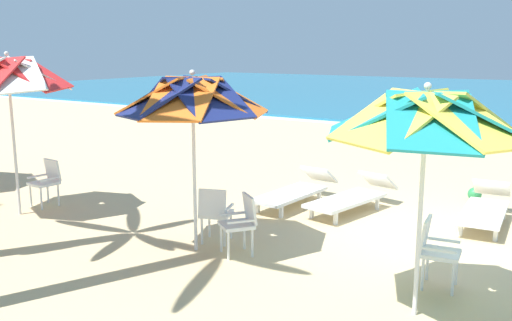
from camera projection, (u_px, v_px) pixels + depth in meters
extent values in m
plane|color=#D3B784|center=(427.00, 238.00, 8.69)|extent=(80.00, 80.00, 0.00)
cylinder|color=silver|center=(420.00, 225.00, 5.99)|extent=(0.05, 0.05, 2.07)
cube|color=teal|center=(479.00, 116.00, 5.66)|extent=(1.20, 1.12, 0.51)
cube|color=#EFDB4C|center=(458.00, 112.00, 6.04)|extent=(1.13, 1.17, 0.51)
cube|color=teal|center=(422.00, 110.00, 6.26)|extent=(1.12, 1.20, 0.51)
cube|color=#EFDB4C|center=(389.00, 110.00, 6.18)|extent=(1.17, 1.13, 0.51)
cube|color=teal|center=(375.00, 114.00, 5.86)|extent=(1.20, 1.12, 0.51)
cube|color=#EFDB4C|center=(391.00, 118.00, 5.48)|extent=(1.13, 1.17, 0.51)
cube|color=teal|center=(431.00, 121.00, 5.27)|extent=(1.12, 1.20, 0.51)
cube|color=#EFDB4C|center=(469.00, 120.00, 5.34)|extent=(1.17, 1.13, 0.51)
sphere|color=silver|center=(428.00, 86.00, 5.71)|extent=(0.08, 0.08, 0.08)
cube|color=white|center=(441.00, 254.00, 6.82)|extent=(0.50, 0.50, 0.05)
cube|color=white|center=(425.00, 234.00, 6.86)|extent=(0.15, 0.43, 0.40)
cube|color=white|center=(444.00, 240.00, 6.97)|extent=(0.40, 0.10, 0.03)
cube|color=white|center=(439.00, 250.00, 6.62)|extent=(0.40, 0.10, 0.03)
cylinder|color=white|center=(456.00, 269.00, 6.94)|extent=(0.04, 0.04, 0.41)
cylinder|color=white|center=(453.00, 279.00, 6.63)|extent=(0.04, 0.04, 0.41)
cylinder|color=white|center=(427.00, 264.00, 7.09)|extent=(0.04, 0.04, 0.41)
cylinder|color=white|center=(422.00, 274.00, 6.78)|extent=(0.04, 0.04, 0.41)
cylinder|color=silver|center=(195.00, 181.00, 8.00)|extent=(0.05, 0.05, 2.08)
cube|color=orange|center=(229.00, 96.00, 7.66)|extent=(1.17, 1.13, 0.53)
cube|color=navy|center=(225.00, 94.00, 8.05)|extent=(1.13, 1.19, 0.53)
cube|color=orange|center=(204.00, 93.00, 8.26)|extent=(1.13, 1.17, 0.53)
cube|color=navy|center=(176.00, 93.00, 8.19)|extent=(1.19, 1.13, 0.53)
cube|color=orange|center=(157.00, 95.00, 7.87)|extent=(1.17, 1.13, 0.53)
cube|color=navy|center=(158.00, 97.00, 7.48)|extent=(1.13, 1.19, 0.53)
cube|color=orange|center=(180.00, 99.00, 7.26)|extent=(1.13, 1.17, 0.53)
cube|color=navy|center=(211.00, 98.00, 7.34)|extent=(1.19, 1.13, 0.53)
sphere|color=silver|center=(192.00, 73.00, 7.70)|extent=(0.08, 0.08, 0.08)
cube|color=white|center=(216.00, 214.00, 8.47)|extent=(0.57, 0.57, 0.05)
cube|color=white|center=(212.00, 203.00, 8.24)|extent=(0.43, 0.23, 0.40)
cube|color=white|center=(204.00, 206.00, 8.50)|extent=(0.17, 0.39, 0.03)
cube|color=white|center=(229.00, 208.00, 8.41)|extent=(0.17, 0.39, 0.03)
cylinder|color=white|center=(209.00, 224.00, 8.73)|extent=(0.04, 0.04, 0.41)
cylinder|color=white|center=(231.00, 226.00, 8.65)|extent=(0.04, 0.04, 0.41)
cylinder|color=white|center=(202.00, 231.00, 8.39)|extent=(0.04, 0.04, 0.41)
cylinder|color=white|center=(224.00, 233.00, 8.31)|extent=(0.04, 0.04, 0.41)
cube|color=white|center=(236.00, 225.00, 7.93)|extent=(0.62, 0.62, 0.05)
cube|color=white|center=(250.00, 208.00, 7.95)|extent=(0.39, 0.32, 0.40)
cube|color=white|center=(241.00, 222.00, 7.72)|extent=(0.27, 0.34, 0.03)
cube|color=white|center=(232.00, 214.00, 8.09)|extent=(0.27, 0.34, 0.03)
cylinder|color=white|center=(228.00, 246.00, 7.75)|extent=(0.04, 0.04, 0.41)
cylinder|color=white|center=(221.00, 238.00, 8.08)|extent=(0.04, 0.04, 0.41)
cylinder|color=white|center=(252.00, 243.00, 7.87)|extent=(0.04, 0.04, 0.41)
cylinder|color=white|center=(244.00, 235.00, 8.20)|extent=(0.04, 0.04, 0.41)
cylinder|color=silver|center=(15.00, 151.00, 9.75)|extent=(0.05, 0.05, 2.28)
cube|color=red|center=(35.00, 74.00, 9.39)|extent=(1.12, 1.11, 0.59)
cube|color=white|center=(40.00, 73.00, 9.77)|extent=(1.09, 1.18, 0.59)
cube|color=red|center=(26.00, 73.00, 9.98)|extent=(1.11, 1.12, 0.59)
cube|color=white|center=(3.00, 73.00, 9.91)|extent=(1.18, 1.09, 0.59)
cube|color=white|center=(14.00, 75.00, 9.07)|extent=(1.18, 1.09, 0.59)
sphere|color=silver|center=(6.00, 54.00, 9.42)|extent=(0.08, 0.08, 0.08)
cube|color=white|center=(44.00, 183.00, 10.40)|extent=(0.47, 0.47, 0.05)
cube|color=white|center=(52.00, 170.00, 10.51)|extent=(0.42, 0.12, 0.40)
cube|color=white|center=(49.00, 179.00, 10.26)|extent=(0.07, 0.40, 0.03)
cube|color=white|center=(37.00, 176.00, 10.50)|extent=(0.07, 0.40, 0.03)
cylinder|color=white|center=(41.00, 199.00, 10.20)|extent=(0.04, 0.04, 0.41)
cylinder|color=white|center=(31.00, 196.00, 10.42)|extent=(0.04, 0.04, 0.41)
cylinder|color=white|center=(58.00, 195.00, 10.48)|extent=(0.04, 0.04, 0.41)
cylinder|color=white|center=(48.00, 192.00, 10.69)|extent=(0.04, 0.04, 0.41)
cube|color=white|center=(484.00, 213.00, 9.20)|extent=(0.80, 1.75, 0.06)
cube|color=white|center=(492.00, 188.00, 10.07)|extent=(0.65, 0.54, 0.36)
cube|color=white|center=(496.00, 234.00, 8.56)|extent=(0.06, 0.06, 0.22)
cube|color=white|center=(460.00, 229.00, 8.79)|extent=(0.06, 0.06, 0.22)
cube|color=white|center=(503.00, 213.00, 9.66)|extent=(0.06, 0.06, 0.22)
cube|color=white|center=(472.00, 209.00, 9.89)|extent=(0.06, 0.06, 0.22)
cube|color=white|center=(346.00, 200.00, 9.95)|extent=(0.93, 1.79, 0.06)
cube|color=white|center=(378.00, 180.00, 10.66)|extent=(0.68, 0.58, 0.36)
cube|color=white|center=(336.00, 218.00, 9.36)|extent=(0.06, 0.06, 0.22)
cube|color=white|center=(312.00, 212.00, 9.71)|extent=(0.06, 0.06, 0.22)
cube|color=white|center=(377.00, 204.00, 10.25)|extent=(0.06, 0.06, 0.22)
cube|color=white|center=(354.00, 198.00, 10.60)|extent=(0.06, 0.06, 0.22)
cube|color=white|center=(289.00, 194.00, 10.36)|extent=(0.74, 1.73, 0.06)
cube|color=white|center=(319.00, 174.00, 11.15)|extent=(0.63, 0.51, 0.36)
cube|color=white|center=(281.00, 212.00, 9.74)|extent=(0.06, 0.06, 0.22)
cube|color=white|center=(258.00, 207.00, 10.04)|extent=(0.06, 0.06, 0.22)
cube|color=white|center=(319.00, 197.00, 10.73)|extent=(0.06, 0.06, 0.22)
cube|color=white|center=(297.00, 193.00, 11.04)|extent=(0.06, 0.06, 0.22)
sphere|color=#2D8C4C|center=(475.00, 194.00, 10.84)|extent=(0.26, 0.26, 0.26)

